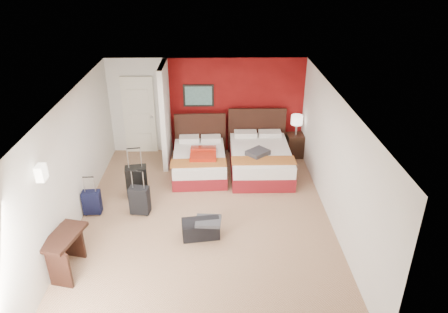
{
  "coord_description": "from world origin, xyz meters",
  "views": [
    {
      "loc": [
        0.23,
        -7.04,
        4.89
      ],
      "look_at": [
        0.4,
        0.8,
        1.0
      ],
      "focal_mm": 33.62,
      "sensor_mm": 36.0,
      "label": 1
    }
  ],
  "objects_px": {
    "duffel_bag": "(201,229)",
    "desk": "(66,253)",
    "bed_left": "(200,163)",
    "nightstand": "(295,145)",
    "bed_right": "(260,161)",
    "suitcase_black": "(137,182)",
    "table_lamp": "(296,125)",
    "red_suitcase_open": "(203,153)",
    "suitcase_charcoal": "(140,201)",
    "suitcase_navy": "(92,203)"
  },
  "relations": [
    {
      "from": "suitcase_navy",
      "to": "duffel_bag",
      "type": "distance_m",
      "value": 2.37
    },
    {
      "from": "suitcase_black",
      "to": "duffel_bag",
      "type": "height_order",
      "value": "suitcase_black"
    },
    {
      "from": "table_lamp",
      "to": "desk",
      "type": "height_order",
      "value": "table_lamp"
    },
    {
      "from": "suitcase_charcoal",
      "to": "suitcase_navy",
      "type": "height_order",
      "value": "suitcase_charcoal"
    },
    {
      "from": "duffel_bag",
      "to": "desk",
      "type": "distance_m",
      "value": 2.38
    },
    {
      "from": "bed_left",
      "to": "duffel_bag",
      "type": "relative_size",
      "value": 2.57
    },
    {
      "from": "bed_left",
      "to": "red_suitcase_open",
      "type": "bearing_deg",
      "value": -47.17
    },
    {
      "from": "bed_right",
      "to": "suitcase_navy",
      "type": "xyz_separation_m",
      "value": [
        -3.6,
        -1.72,
        -0.06
      ]
    },
    {
      "from": "red_suitcase_open",
      "to": "nightstand",
      "type": "bearing_deg",
      "value": 23.26
    },
    {
      "from": "desk",
      "to": "bed_left",
      "type": "bearing_deg",
      "value": 72.22
    },
    {
      "from": "bed_left",
      "to": "table_lamp",
      "type": "xyz_separation_m",
      "value": [
        2.46,
        0.89,
        0.6
      ]
    },
    {
      "from": "bed_right",
      "to": "table_lamp",
      "type": "bearing_deg",
      "value": 41.46
    },
    {
      "from": "bed_left",
      "to": "suitcase_charcoal",
      "type": "xyz_separation_m",
      "value": [
        -1.16,
        -1.71,
        0.02
      ]
    },
    {
      "from": "bed_left",
      "to": "duffel_bag",
      "type": "distance_m",
      "value": 2.52
    },
    {
      "from": "suitcase_navy",
      "to": "desk",
      "type": "distance_m",
      "value": 1.71
    },
    {
      "from": "bed_right",
      "to": "desk",
      "type": "height_order",
      "value": "desk"
    },
    {
      "from": "bed_right",
      "to": "suitcase_black",
      "type": "distance_m",
      "value": 2.98
    },
    {
      "from": "nightstand",
      "to": "suitcase_black",
      "type": "bearing_deg",
      "value": -156.7
    },
    {
      "from": "red_suitcase_open",
      "to": "table_lamp",
      "type": "bearing_deg",
      "value": 23.26
    },
    {
      "from": "bed_left",
      "to": "bed_right",
      "type": "bearing_deg",
      "value": -1.34
    },
    {
      "from": "suitcase_charcoal",
      "to": "bed_left",
      "type": "bearing_deg",
      "value": 64.35
    },
    {
      "from": "bed_right",
      "to": "table_lamp",
      "type": "distance_m",
      "value": 1.43
    },
    {
      "from": "suitcase_charcoal",
      "to": "red_suitcase_open",
      "type": "bearing_deg",
      "value": 60.46
    },
    {
      "from": "bed_left",
      "to": "bed_right",
      "type": "xyz_separation_m",
      "value": [
        1.47,
        0.02,
        0.04
      ]
    },
    {
      "from": "table_lamp",
      "to": "duffel_bag",
      "type": "xyz_separation_m",
      "value": [
        -2.36,
        -3.41,
        -0.69
      ]
    },
    {
      "from": "red_suitcase_open",
      "to": "suitcase_black",
      "type": "bearing_deg",
      "value": -146.51
    },
    {
      "from": "duffel_bag",
      "to": "desk",
      "type": "relative_size",
      "value": 0.79
    },
    {
      "from": "red_suitcase_open",
      "to": "suitcase_navy",
      "type": "bearing_deg",
      "value": -143.86
    },
    {
      "from": "table_lamp",
      "to": "suitcase_navy",
      "type": "distance_m",
      "value": 5.31
    },
    {
      "from": "red_suitcase_open",
      "to": "desk",
      "type": "relative_size",
      "value": 0.95
    },
    {
      "from": "bed_right",
      "to": "red_suitcase_open",
      "type": "distance_m",
      "value": 1.4
    },
    {
      "from": "bed_right",
      "to": "suitcase_black",
      "type": "bearing_deg",
      "value": -159.29
    },
    {
      "from": "suitcase_black",
      "to": "duffel_bag",
      "type": "relative_size",
      "value": 0.99
    },
    {
      "from": "suitcase_black",
      "to": "desk",
      "type": "height_order",
      "value": "desk"
    },
    {
      "from": "red_suitcase_open",
      "to": "desk",
      "type": "bearing_deg",
      "value": -123.19
    },
    {
      "from": "bed_left",
      "to": "desk",
      "type": "relative_size",
      "value": 2.03
    },
    {
      "from": "bed_right",
      "to": "nightstand",
      "type": "xyz_separation_m",
      "value": [
        0.99,
        0.87,
        -0.0
      ]
    },
    {
      "from": "red_suitcase_open",
      "to": "table_lamp",
      "type": "height_order",
      "value": "table_lamp"
    },
    {
      "from": "desk",
      "to": "red_suitcase_open",
      "type": "bearing_deg",
      "value": 70.23
    },
    {
      "from": "bed_right",
      "to": "duffel_bag",
      "type": "height_order",
      "value": "bed_right"
    },
    {
      "from": "red_suitcase_open",
      "to": "duffel_bag",
      "type": "distance_m",
      "value": 2.45
    },
    {
      "from": "bed_left",
      "to": "nightstand",
      "type": "height_order",
      "value": "nightstand"
    },
    {
      "from": "suitcase_black",
      "to": "suitcase_charcoal",
      "type": "relative_size",
      "value": 1.19
    },
    {
      "from": "suitcase_black",
      "to": "table_lamp",
      "type": "bearing_deg",
      "value": 17.56
    },
    {
      "from": "suitcase_black",
      "to": "desk",
      "type": "bearing_deg",
      "value": -117.35
    },
    {
      "from": "nightstand",
      "to": "suitcase_navy",
      "type": "xyz_separation_m",
      "value": [
        -4.59,
        -2.59,
        -0.06
      ]
    },
    {
      "from": "bed_left",
      "to": "duffel_bag",
      "type": "height_order",
      "value": "bed_left"
    },
    {
      "from": "suitcase_charcoal",
      "to": "duffel_bag",
      "type": "distance_m",
      "value": 1.49
    },
    {
      "from": "red_suitcase_open",
      "to": "table_lamp",
      "type": "distance_m",
      "value": 2.57
    },
    {
      "from": "nightstand",
      "to": "suitcase_black",
      "type": "relative_size",
      "value": 0.88
    }
  ]
}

